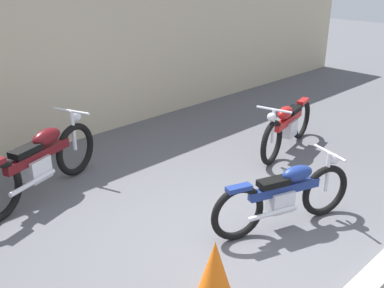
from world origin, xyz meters
name	(u,v)px	position (x,y,z in m)	size (l,w,h in m)	color
ground_plane	(222,246)	(0.00, 0.00, 0.00)	(40.00, 40.00, 0.00)	#56565B
building_wall	(34,67)	(0.00, 4.10, 1.38)	(18.00, 0.30, 2.75)	beige
traffic_cone	(215,266)	(-0.58, -0.42, 0.28)	(0.32, 0.32, 0.55)	orange
motorcycle_maroon	(40,162)	(-0.83, 2.52, 0.48)	(2.13, 0.96, 1.00)	black
motorcycle_blue	(285,195)	(0.84, -0.23, 0.41)	(1.83, 0.82, 0.86)	black
motorcycle_red	(287,126)	(2.80, 1.09, 0.44)	(1.99, 0.70, 0.91)	black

